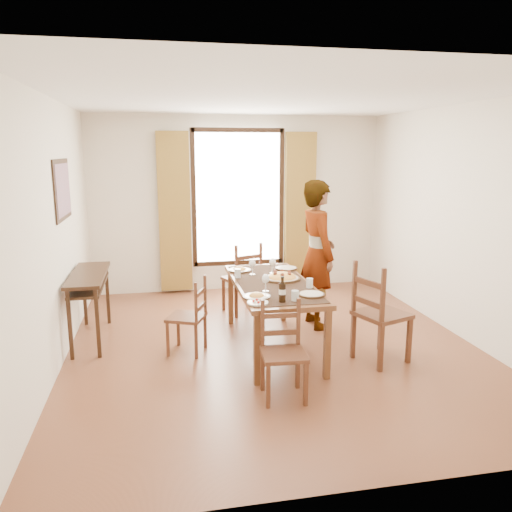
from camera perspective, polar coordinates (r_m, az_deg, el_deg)
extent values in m
plane|color=#552D1A|center=(5.74, 1.95, -10.23)|extent=(5.00, 5.00, 0.00)
cube|color=silver|center=(7.81, -2.10, 5.94)|extent=(4.50, 0.10, 2.70)
cube|color=silver|center=(3.05, 12.72, -3.91)|extent=(4.50, 0.10, 2.70)
cube|color=silver|center=(5.35, -22.18, 2.27)|extent=(0.10, 5.00, 2.70)
cube|color=silver|center=(6.28, 22.53, 3.56)|extent=(0.10, 5.00, 2.70)
cube|color=white|center=(5.34, 2.16, 17.88)|extent=(4.50, 5.00, 0.04)
cube|color=white|center=(7.77, -2.07, 6.65)|extent=(1.30, 0.04, 2.00)
cube|color=olive|center=(7.65, -9.29, 4.91)|extent=(0.48, 0.10, 2.40)
cube|color=olive|center=(7.95, 5.03, 5.28)|extent=(0.48, 0.10, 2.40)
cube|color=black|center=(5.88, -21.28, 7.08)|extent=(0.02, 0.86, 0.66)
cube|color=#C03F24|center=(5.88, -21.18, 7.09)|extent=(0.01, 0.76, 0.56)
cube|color=#2F1F0F|center=(6.00, -18.63, -2.06)|extent=(0.38, 1.20, 0.04)
cube|color=#2F1F0F|center=(6.03, -18.55, -3.16)|extent=(0.34, 1.10, 0.03)
cube|color=#2F1F0F|center=(5.61, -20.50, -7.42)|extent=(0.04, 0.04, 0.76)
cube|color=#2F1F0F|center=(6.65, -19.00, -4.32)|extent=(0.04, 0.04, 0.76)
cube|color=#2F1F0F|center=(5.57, -17.63, -7.36)|extent=(0.04, 0.04, 0.76)
cube|color=#2F1F0F|center=(6.61, -16.59, -4.24)|extent=(0.04, 0.04, 0.76)
cube|color=brown|center=(5.48, 1.90, -3.32)|extent=(0.81, 1.85, 0.05)
cube|color=black|center=(5.47, 1.90, -3.04)|extent=(0.74, 1.70, 0.01)
cube|color=brown|center=(4.73, 0.12, -10.65)|extent=(0.06, 0.06, 0.70)
cube|color=brown|center=(6.34, -2.91, -4.72)|extent=(0.06, 0.06, 0.70)
cube|color=brown|center=(4.90, 8.15, -9.95)|extent=(0.06, 0.06, 0.70)
cube|color=brown|center=(6.47, 3.14, -4.39)|extent=(0.06, 0.06, 0.70)
cube|color=brown|center=(5.50, -7.97, -6.94)|extent=(0.49, 0.49, 0.04)
cube|color=brown|center=(5.76, -8.88, -8.19)|extent=(0.04, 0.04, 0.40)
cube|color=brown|center=(5.66, -5.83, -8.47)|extent=(0.04, 0.04, 0.40)
cube|color=brown|center=(5.48, -10.06, -9.29)|extent=(0.04, 0.04, 0.40)
cube|color=brown|center=(5.38, -6.87, -9.62)|extent=(0.04, 0.04, 0.40)
cube|color=brown|center=(5.52, -5.84, -4.40)|extent=(0.03, 0.03, 0.44)
cube|color=brown|center=(5.23, -6.89, -5.35)|extent=(0.03, 0.03, 0.44)
cube|color=brown|center=(5.40, -6.33, -5.76)|extent=(0.14, 0.30, 0.04)
cube|color=brown|center=(5.36, -6.37, -4.14)|extent=(0.14, 0.30, 0.04)
cube|color=brown|center=(6.77, -1.66, -2.65)|extent=(0.55, 0.55, 0.04)
cube|color=brown|center=(7.07, -1.05, -3.94)|extent=(0.04, 0.04, 0.46)
cube|color=brown|center=(6.76, 0.49, -4.69)|extent=(0.04, 0.04, 0.46)
cube|color=brown|center=(6.90, -3.73, -4.36)|extent=(0.04, 0.04, 0.46)
cube|color=brown|center=(6.59, -2.28, -5.15)|extent=(0.04, 0.04, 0.46)
cube|color=brown|center=(6.63, 0.54, -0.66)|extent=(0.04, 0.04, 0.51)
cube|color=brown|center=(6.45, -2.27, -1.03)|extent=(0.04, 0.04, 0.51)
cube|color=brown|center=(6.56, -0.84, -1.72)|extent=(0.36, 0.15, 0.05)
cube|color=brown|center=(6.52, -0.85, -0.14)|extent=(0.36, 0.15, 0.05)
cube|color=brown|center=(4.48, 3.19, -11.16)|extent=(0.41, 0.41, 0.04)
cube|color=brown|center=(4.39, 1.39, -14.59)|extent=(0.04, 0.04, 0.41)
cube|color=brown|center=(4.68, 0.75, -12.81)|extent=(0.04, 0.04, 0.41)
cube|color=brown|center=(4.45, 5.71, -14.27)|extent=(0.04, 0.04, 0.41)
cube|color=brown|center=(4.74, 4.78, -12.55)|extent=(0.04, 0.04, 0.41)
cube|color=brown|center=(4.53, 0.75, -7.77)|extent=(0.03, 0.03, 0.46)
cube|color=brown|center=(4.58, 4.85, -7.57)|extent=(0.03, 0.03, 0.46)
cube|color=brown|center=(4.59, 2.80, -8.75)|extent=(0.33, 0.04, 0.05)
cube|color=brown|center=(4.53, 2.83, -6.81)|extent=(0.33, 0.04, 0.05)
cube|color=brown|center=(5.36, 14.20, -6.50)|extent=(0.60, 0.60, 0.04)
cube|color=brown|center=(5.46, 17.09, -9.14)|extent=(0.04, 0.04, 0.50)
cube|color=brown|center=(5.18, 14.08, -10.12)|extent=(0.04, 0.04, 0.50)
cube|color=brown|center=(5.71, 14.06, -8.00)|extent=(0.04, 0.04, 0.50)
cube|color=brown|center=(5.45, 11.04, -8.86)|extent=(0.04, 0.04, 0.50)
cube|color=brown|center=(5.00, 14.29, -4.49)|extent=(0.04, 0.04, 0.56)
cube|color=brown|center=(5.28, 11.18, -3.48)|extent=(0.04, 0.04, 0.56)
cube|color=brown|center=(5.17, 12.63, -5.17)|extent=(0.17, 0.39, 0.06)
cube|color=brown|center=(5.11, 12.74, -3.01)|extent=(0.17, 0.39, 0.06)
imported|color=gray|center=(6.19, 7.01, 0.19)|extent=(0.74, 0.55, 1.83)
cylinder|color=silver|center=(5.27, 6.14, -3.09)|extent=(0.07, 0.07, 0.10)
cylinder|color=silver|center=(5.66, -2.12, -1.97)|extent=(0.07, 0.07, 0.10)
cylinder|color=silver|center=(4.81, 4.49, -4.54)|extent=(0.07, 0.07, 0.10)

